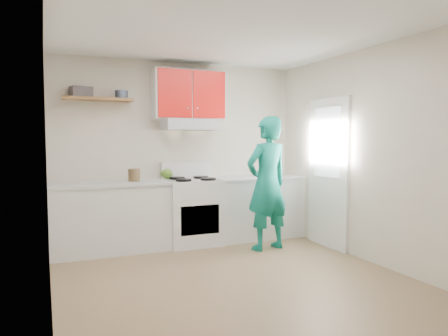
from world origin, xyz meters
name	(u,v)px	position (x,y,z in m)	size (l,w,h in m)	color
floor	(231,278)	(0.00, 0.00, 0.00)	(3.80, 3.80, 0.00)	brown
ceiling	(231,33)	(0.00, 0.00, 2.60)	(3.60, 3.80, 0.04)	white
back_wall	(179,152)	(0.00, 1.90, 1.30)	(3.60, 0.04, 2.60)	beige
front_wall	(350,170)	(0.00, -1.90, 1.30)	(3.60, 0.04, 2.60)	beige
left_wall	(47,161)	(-1.80, 0.00, 1.30)	(0.04, 3.80, 2.60)	beige
right_wall	(366,155)	(1.80, 0.00, 1.30)	(0.04, 3.80, 2.60)	beige
door	(328,173)	(1.78, 0.70, 1.02)	(0.05, 0.85, 2.05)	white
door_glass	(327,142)	(1.75, 0.70, 1.45)	(0.01, 0.55, 0.95)	white
counter_left	(110,218)	(-1.04, 1.60, 0.45)	(1.52, 0.60, 0.90)	silver
counter_right	(257,208)	(1.14, 1.60, 0.45)	(1.32, 0.60, 0.90)	silver
stove	(193,212)	(0.10, 1.57, 0.46)	(0.76, 0.65, 0.92)	white
range_hood	(190,125)	(0.10, 1.68, 1.70)	(0.76, 0.44, 0.15)	silver
upper_cabinets	(188,95)	(0.10, 1.73, 2.12)	(1.02, 0.33, 0.70)	red
shelf	(98,99)	(-1.15, 1.75, 2.02)	(0.90, 0.30, 0.04)	brown
books	(81,92)	(-1.36, 1.75, 2.11)	(0.26, 0.19, 0.14)	#40383A
tin	(121,94)	(-0.85, 1.72, 2.09)	(0.17, 0.17, 0.10)	#333D4C
kettle	(167,174)	(-0.20, 1.84, 1.00)	(0.18, 0.18, 0.15)	#4C7520
crock	(134,176)	(-0.71, 1.65, 1.00)	(0.16, 0.16, 0.19)	brown
cutting_board	(250,178)	(1.01, 1.61, 0.91)	(0.28, 0.21, 0.02)	olive
silicone_mat	(272,177)	(1.40, 1.62, 0.90)	(0.29, 0.24, 0.01)	red
person	(267,183)	(0.94, 0.91, 0.90)	(0.66, 0.43, 1.80)	#0E7F6D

